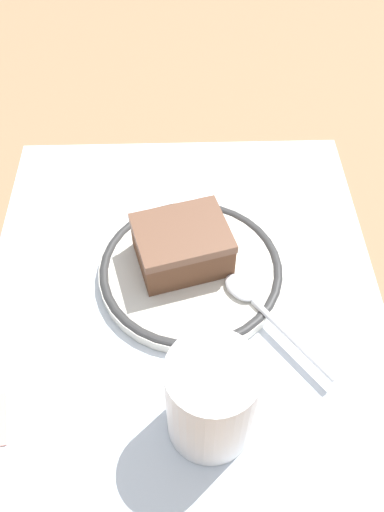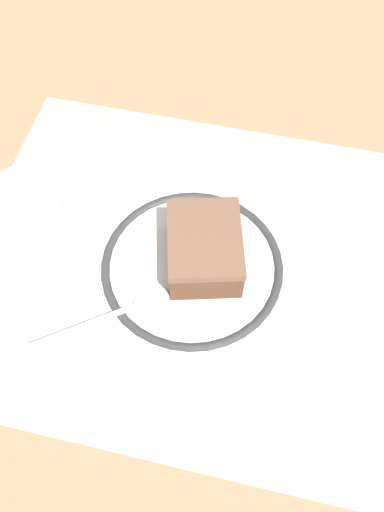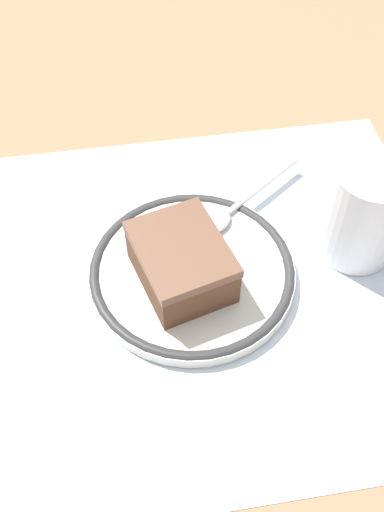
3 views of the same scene
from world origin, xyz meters
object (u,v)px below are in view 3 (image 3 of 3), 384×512
at_px(cake_slice, 182,265).
at_px(napkin, 34,214).
at_px(cup, 363,217).
at_px(plate, 192,272).
at_px(spoon, 232,209).

xyz_separation_m(cake_slice, napkin, (0.14, -0.12, -0.04)).
bearing_deg(cup, plate, 4.19).
bearing_deg(napkin, cup, 163.59).
bearing_deg(napkin, plate, 145.08).
bearing_deg(spoon, napkin, -11.21).
distance_m(spoon, napkin, 0.21).
bearing_deg(cup, spoon, -24.93).
relative_size(cup, napkin, 0.75).
bearing_deg(plate, cake_slice, 46.77).
bearing_deg(plate, spoon, -128.24).
bearing_deg(cake_slice, spoon, -129.05).
height_order(plate, napkin, plate).
distance_m(cake_slice, spoon, 0.10).
distance_m(plate, spoon, 0.08).
relative_size(plate, cup, 1.92).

